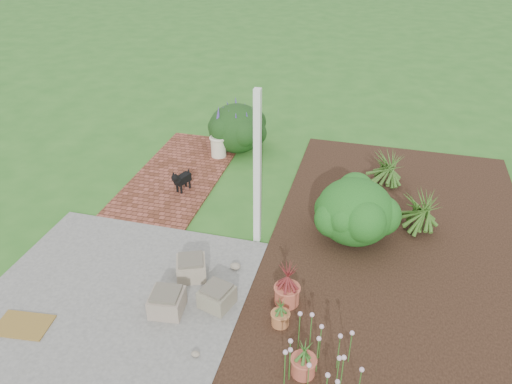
% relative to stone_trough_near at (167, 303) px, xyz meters
% --- Properties ---
extents(ground, '(80.00, 80.00, 0.00)m').
position_rel_stone_trough_near_xyz_m(ground, '(0.43, 1.74, -0.18)').
color(ground, '#2A6620').
rests_on(ground, ground).
extents(concrete_patio, '(3.50, 3.50, 0.04)m').
position_rel_stone_trough_near_xyz_m(concrete_patio, '(-0.82, -0.01, -0.16)').
color(concrete_patio, '#60605D').
rests_on(concrete_patio, ground).
extents(brick_path, '(1.60, 3.50, 0.04)m').
position_rel_stone_trough_near_xyz_m(brick_path, '(-1.27, 3.49, -0.16)').
color(brick_path, '#5A2D1C').
rests_on(brick_path, ground).
extents(garden_bed, '(4.00, 7.00, 0.03)m').
position_rel_stone_trough_near_xyz_m(garden_bed, '(2.93, 2.24, -0.16)').
color(garden_bed, black).
rests_on(garden_bed, ground).
extents(veranda_post, '(0.10, 0.10, 2.50)m').
position_rel_stone_trough_near_xyz_m(veranda_post, '(0.73, 1.84, 1.07)').
color(veranda_post, white).
rests_on(veranda_post, ground).
extents(stone_trough_near, '(0.46, 0.46, 0.28)m').
position_rel_stone_trough_near_xyz_m(stone_trough_near, '(0.00, 0.00, 0.00)').
color(stone_trough_near, '#756958').
rests_on(stone_trough_near, concrete_patio).
extents(stone_trough_mid, '(0.53, 0.53, 0.27)m').
position_rel_stone_trough_near_xyz_m(stone_trough_mid, '(0.05, 0.72, -0.00)').
color(stone_trough_mid, gray).
rests_on(stone_trough_mid, concrete_patio).
extents(stone_trough_far, '(0.48, 0.48, 0.26)m').
position_rel_stone_trough_near_xyz_m(stone_trough_far, '(0.59, 0.28, -0.01)').
color(stone_trough_far, '#767359').
rests_on(stone_trough_far, concrete_patio).
extents(coir_doormat, '(0.72, 0.51, 0.02)m').
position_rel_stone_trough_near_xyz_m(coir_doormat, '(-1.66, -0.71, -0.13)').
color(coir_doormat, brown).
rests_on(coir_doormat, concrete_patio).
extents(black_dog, '(0.25, 0.46, 0.41)m').
position_rel_stone_trough_near_xyz_m(black_dog, '(-0.97, 2.89, 0.11)').
color(black_dog, black).
rests_on(black_dog, brick_path).
extents(cream_ceramic_urn, '(0.36, 0.36, 0.42)m').
position_rel_stone_trough_near_xyz_m(cream_ceramic_urn, '(-0.77, 4.40, 0.07)').
color(cream_ceramic_urn, beige).
rests_on(cream_ceramic_urn, brick_path).
extents(evergreen_shrub, '(1.50, 1.50, 1.02)m').
position_rel_stone_trough_near_xyz_m(evergreen_shrub, '(2.17, 2.27, 0.36)').
color(evergreen_shrub, '#0D4311').
rests_on(evergreen_shrub, garden_bed).
extents(agapanthus_clump_back, '(1.08, 1.08, 0.84)m').
position_rel_stone_trough_near_xyz_m(agapanthus_clump_back, '(3.16, 2.74, 0.27)').
color(agapanthus_clump_back, '#133E0D').
rests_on(agapanthus_clump_back, garden_bed).
extents(agapanthus_clump_front, '(1.05, 1.05, 0.75)m').
position_rel_stone_trough_near_xyz_m(agapanthus_clump_front, '(2.61, 4.13, 0.23)').
color(agapanthus_clump_front, '#163F0E').
rests_on(agapanthus_clump_front, garden_bed).
extents(pink_flower_patch, '(1.10, 1.10, 0.63)m').
position_rel_stone_trough_near_xyz_m(pink_flower_patch, '(2.11, -0.58, 0.16)').
color(pink_flower_patch, '#113D0F').
rests_on(pink_flower_patch, garden_bed).
extents(terracotta_pot_bronze, '(0.41, 0.41, 0.27)m').
position_rel_stone_trough_near_xyz_m(terracotta_pot_bronze, '(1.47, 0.56, -0.02)').
color(terracotta_pot_bronze, '#B6553D').
rests_on(terracotta_pot_bronze, garden_bed).
extents(terracotta_pot_small_left, '(0.28, 0.28, 0.19)m').
position_rel_stone_trough_near_xyz_m(terracotta_pot_small_left, '(1.47, 0.16, -0.06)').
color(terracotta_pot_small_left, '#AC673A').
rests_on(terracotta_pot_small_left, garden_bed).
extents(terracotta_pot_small_right, '(0.33, 0.33, 0.23)m').
position_rel_stone_trough_near_xyz_m(terracotta_pot_small_right, '(1.88, -0.51, -0.03)').
color(terracotta_pot_small_right, '#B5513D').
rests_on(terracotta_pot_small_right, garden_bed).
extents(purple_flowering_bush, '(1.52, 1.52, 1.01)m').
position_rel_stone_trough_near_xyz_m(purple_flowering_bush, '(-0.52, 4.89, 0.33)').
color(purple_flowering_bush, black).
rests_on(purple_flowering_bush, ground).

